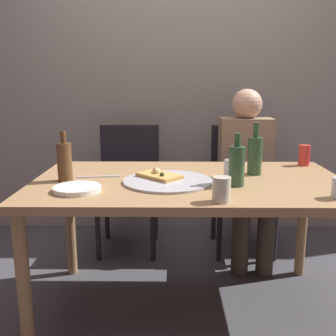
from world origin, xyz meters
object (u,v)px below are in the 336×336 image
(water_bottle, at_px, (255,155))
(guest_in_sweater, at_px, (247,167))
(plate_stack, at_px, (77,189))
(beer_bottle, at_px, (65,161))
(pizza_tray, at_px, (168,181))
(soda_can, at_px, (304,155))
(tumbler_far, at_px, (230,168))
(table_knife, at_px, (99,177))
(wine_bottle, at_px, (237,165))
(dining_table, at_px, (189,193))
(chair_right, at_px, (242,179))
(pizza_slice_last, at_px, (159,175))
(tumbler_near, at_px, (221,189))
(chair_left, at_px, (129,179))

(water_bottle, height_order, guest_in_sweater, guest_in_sweater)
(plate_stack, bearing_deg, beer_bottle, 118.89)
(pizza_tray, xyz_separation_m, soda_can, (0.81, 0.41, 0.06))
(tumbler_far, relative_size, soda_can, 0.76)
(table_knife, bearing_deg, wine_bottle, -19.41)
(soda_can, distance_m, table_knife, 1.21)
(dining_table, height_order, tumbler_far, tumbler_far)
(tumbler_far, relative_size, chair_right, 0.10)
(pizza_tray, height_order, table_knife, pizza_tray)
(beer_bottle, height_order, water_bottle, water_bottle)
(table_knife, bearing_deg, pizza_slice_last, -14.83)
(tumbler_near, xyz_separation_m, guest_in_sweater, (0.31, 1.08, -0.14))
(water_bottle, bearing_deg, beer_bottle, -170.92)
(pizza_slice_last, height_order, table_knife, pizza_slice_last)
(tumbler_far, bearing_deg, dining_table, -164.15)
(pizza_slice_last, distance_m, beer_bottle, 0.48)
(tumbler_far, distance_m, soda_can, 0.56)
(wine_bottle, bearing_deg, chair_left, 122.78)
(pizza_slice_last, relative_size, table_knife, 1.13)
(tumbler_far, distance_m, plate_stack, 0.79)
(pizza_slice_last, height_order, guest_in_sweater, guest_in_sweater)
(wine_bottle, bearing_deg, table_knife, 166.70)
(tumbler_near, distance_m, plate_stack, 0.66)
(wine_bottle, xyz_separation_m, beer_bottle, (-0.84, 0.08, 0.00))
(tumbler_near, xyz_separation_m, plate_stack, (-0.64, 0.16, -0.04))
(tumbler_far, xyz_separation_m, table_knife, (-0.69, -0.02, -0.04))
(chair_right, xyz_separation_m, guest_in_sweater, (0.00, -0.15, 0.13))
(beer_bottle, height_order, table_knife, beer_bottle)
(chair_left, height_order, guest_in_sweater, guest_in_sweater)
(chair_right, bearing_deg, dining_table, 63.42)
(dining_table, xyz_separation_m, plate_stack, (-0.52, -0.22, 0.08))
(table_knife, xyz_separation_m, chair_right, (0.90, 0.81, -0.22))
(tumbler_near, distance_m, guest_in_sweater, 1.13)
(plate_stack, bearing_deg, pizza_slice_last, 30.87)
(chair_left, bearing_deg, wine_bottle, 122.78)
(pizza_tray, relative_size, pizza_slice_last, 1.79)
(pizza_tray, bearing_deg, wine_bottle, -10.93)
(dining_table, distance_m, beer_bottle, 0.65)
(wine_bottle, distance_m, chair_left, 1.20)
(water_bottle, distance_m, chair_right, 0.81)
(water_bottle, bearing_deg, chair_left, 136.00)
(pizza_slice_last, bearing_deg, wine_bottle, -17.06)
(pizza_tray, bearing_deg, soda_can, 26.84)
(wine_bottle, xyz_separation_m, guest_in_sweater, (0.21, 0.82, -0.19))
(wine_bottle, relative_size, beer_bottle, 1.00)
(beer_bottle, bearing_deg, water_bottle, 9.08)
(dining_table, xyz_separation_m, chair_right, (0.43, 0.85, -0.14))
(chair_right, bearing_deg, pizza_tray, 59.42)
(beer_bottle, bearing_deg, pizza_slice_last, 4.09)
(pizza_slice_last, bearing_deg, chair_right, 55.83)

